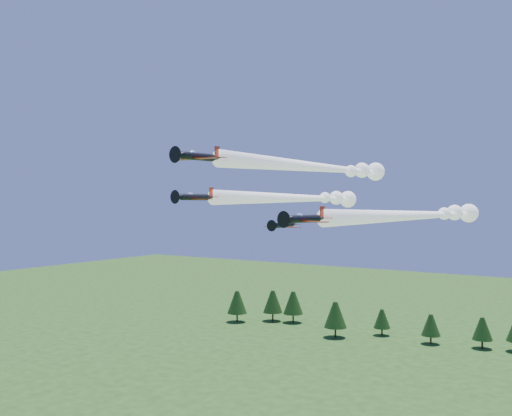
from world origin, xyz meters
The scene contains 5 objects.
plane_lead centered at (2.59, 20.79, 51.47)m, with size 10.89×57.19×3.70m.
plane_left centered at (-6.58, 29.73, 46.14)m, with size 12.44×52.03×3.70m.
plane_right centered at (17.50, 28.32, 43.03)m, with size 15.92×56.16×3.70m.
plane_slot centered at (1.53, 8.90, 41.61)m, with size 6.52×7.09×2.30m.
treeline centered at (-2.65, 110.06, 7.07)m, with size 167.00×22.17×11.92m.
Camera 1 is at (48.40, -70.45, 45.18)m, focal length 40.00 mm.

